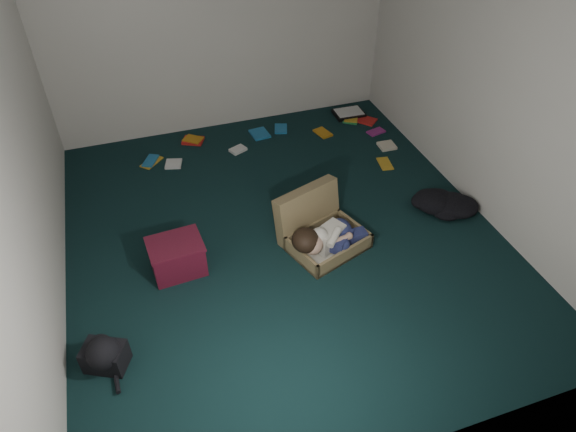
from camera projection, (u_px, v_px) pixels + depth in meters
floor at (283, 234)px, 4.96m from camera, size 4.50×4.50×0.00m
wall_back at (220, 21)px, 5.76m from camera, size 4.50×0.00×4.50m
wall_front at (426, 329)px, 2.50m from camera, size 4.50×0.00×4.50m
wall_left at (14, 159)px, 3.64m from camera, size 0.00×4.50×4.50m
wall_right at (493, 79)px, 4.62m from camera, size 0.00×4.50×4.50m
suitcase at (319, 229)px, 4.80m from camera, size 0.86×0.85×0.50m
person at (328, 237)px, 4.64m from camera, size 0.76×0.39×0.31m
maroon_bin at (177, 257)px, 4.50m from camera, size 0.49×0.40×0.32m
backpack at (105, 356)px, 3.77m from camera, size 0.47×0.44×0.23m
clothing_pile at (447, 203)px, 5.20m from camera, size 0.60×0.54×0.16m
paper_tray at (349, 113)px, 6.74m from camera, size 0.39×0.30×0.05m
book_scatter at (292, 141)px, 6.25m from camera, size 2.98×1.44×0.02m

